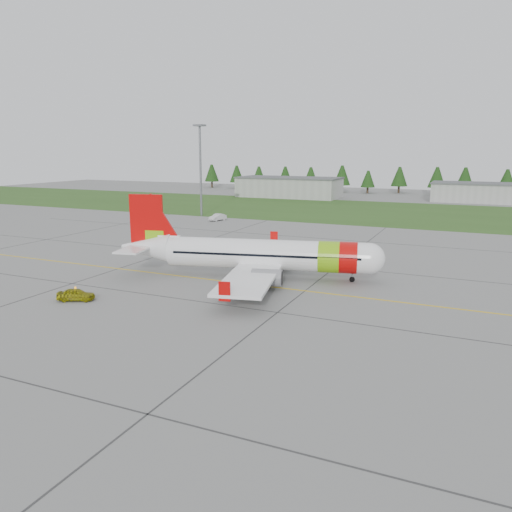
% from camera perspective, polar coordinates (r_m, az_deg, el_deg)
% --- Properties ---
extents(ground, '(320.00, 320.00, 0.00)m').
position_cam_1_polar(ground, '(51.00, -8.06, -4.96)').
color(ground, gray).
rests_on(ground, ground).
extents(aircraft, '(31.28, 29.37, 9.61)m').
position_cam_1_polar(aircraft, '(58.53, 0.47, 0.17)').
color(aircraft, white).
rests_on(aircraft, ground).
extents(follow_me_car, '(1.75, 1.86, 3.66)m').
position_cam_1_polar(follow_me_car, '(52.87, -19.99, -2.91)').
color(follow_me_car, yellow).
rests_on(follow_me_car, ground).
extents(service_van, '(1.81, 1.75, 4.41)m').
position_cam_1_polar(service_van, '(107.27, -4.43, 5.23)').
color(service_van, silver).
rests_on(service_van, ground).
extents(grass_strip, '(320.00, 50.00, 0.03)m').
position_cam_1_polar(grass_strip, '(126.77, 12.10, 5.04)').
color(grass_strip, '#30561E').
rests_on(grass_strip, ground).
extents(taxi_guideline, '(120.00, 0.25, 0.02)m').
position_cam_1_polar(taxi_guideline, '(57.64, -3.83, -2.86)').
color(taxi_guideline, gold).
rests_on(taxi_guideline, ground).
extents(hangar_west, '(32.00, 14.00, 6.00)m').
position_cam_1_polar(hangar_west, '(161.70, 3.79, 7.79)').
color(hangar_west, '#A8A8A3').
rests_on(hangar_west, ground).
extents(hangar_east, '(24.00, 12.00, 5.20)m').
position_cam_1_polar(hangar_east, '(159.60, 23.82, 6.61)').
color(hangar_east, '#A8A8A3').
rests_on(hangar_east, ground).
extents(floodlight_mast, '(0.50, 0.50, 20.00)m').
position_cam_1_polar(floodlight_mast, '(115.10, -6.35, 9.54)').
color(floodlight_mast, slate).
rests_on(floodlight_mast, ground).
extents(treeline, '(160.00, 8.00, 10.00)m').
position_cam_1_polar(treeline, '(181.32, 15.99, 8.44)').
color(treeline, '#1C3F14').
rests_on(treeline, ground).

